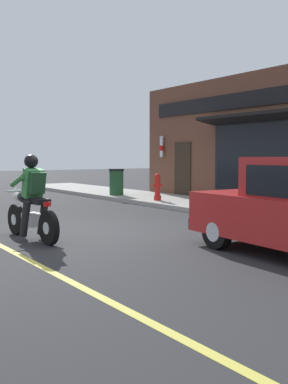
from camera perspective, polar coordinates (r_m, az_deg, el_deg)
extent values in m
plane|color=#2B2B2D|center=(9.38, -7.80, -5.20)|extent=(80.00, 80.00, 0.00)
cube|color=#9E9B93|center=(14.78, 5.07, -1.33)|extent=(2.60, 22.00, 0.14)
cube|color=brown|center=(15.06, 12.18, 6.43)|extent=(0.50, 9.46, 4.20)
cube|color=black|center=(14.07, 14.95, 4.28)|extent=(0.04, 3.97, 2.10)
cube|color=black|center=(14.08, 14.99, 4.28)|extent=(0.02, 4.16, 2.20)
cube|color=#2D2319|center=(16.75, 4.92, 2.73)|extent=(0.04, 0.90, 2.10)
cube|color=black|center=(13.86, 14.16, 9.26)|extent=(0.81, 4.54, 0.24)
cube|color=black|center=(14.95, 11.52, 11.26)|extent=(0.06, 8.04, 0.50)
cylinder|color=white|center=(17.62, 2.25, 5.59)|extent=(0.14, 0.14, 0.70)
cylinder|color=red|center=(17.62, 2.25, 5.59)|extent=(0.15, 0.15, 0.20)
sphere|color=silver|center=(17.63, 2.26, 6.89)|extent=(0.16, 0.16, 0.16)
cylinder|color=black|center=(9.44, -15.92, -3.37)|extent=(0.14, 0.63, 0.62)
cylinder|color=silver|center=(9.44, -15.92, -3.37)|extent=(0.14, 0.23, 0.22)
cylinder|color=black|center=(8.18, -12.00, -4.49)|extent=(0.14, 0.63, 0.62)
cylinder|color=silver|center=(8.18, -12.00, -4.49)|extent=(0.14, 0.23, 0.22)
cube|color=silver|center=(8.75, -13.97, -3.41)|extent=(0.31, 0.42, 0.24)
ellipsoid|color=black|center=(8.93, -14.71, -0.62)|extent=(0.34, 0.54, 0.24)
cube|color=black|center=(8.50, -13.35, -1.12)|extent=(0.30, 0.58, 0.10)
cylinder|color=silver|center=(9.31, -15.72, -1.52)|extent=(0.09, 0.33, 0.68)
cylinder|color=silver|center=(9.17, -15.46, 0.16)|extent=(0.56, 0.08, 0.04)
sphere|color=silver|center=(9.34, -15.86, -0.51)|extent=(0.16, 0.16, 0.16)
cylinder|color=silver|center=(8.48, -11.81, -4.31)|extent=(0.12, 0.55, 0.08)
cube|color=red|center=(8.17, -12.21, -1.53)|extent=(0.12, 0.07, 0.08)
cylinder|color=black|center=(8.60, -14.86, -3.30)|extent=(0.17, 0.36, 0.71)
cylinder|color=black|center=(8.76, -12.71, -3.12)|extent=(0.17, 0.36, 0.71)
cube|color=#387F42|center=(8.64, -13.92, 1.09)|extent=(0.36, 0.35, 0.57)
cylinder|color=#387F42|center=(8.77, -15.78, 1.36)|extent=(0.13, 0.52, 0.26)
cylinder|color=#387F42|center=(8.94, -13.43, 1.47)|extent=(0.13, 0.52, 0.26)
sphere|color=black|center=(8.68, -14.14, 3.81)|extent=(0.26, 0.26, 0.26)
cube|color=#1E4728|center=(8.49, -13.45, 1.18)|extent=(0.30, 0.26, 0.42)
cylinder|color=black|center=(7.78, 9.23, -4.99)|extent=(0.22, 0.61, 0.60)
cylinder|color=silver|center=(7.78, 9.23, -4.99)|extent=(0.22, 0.34, 0.33)
cylinder|color=black|center=(8.78, 16.38, -4.03)|extent=(0.22, 0.61, 0.60)
cylinder|color=silver|center=(8.78, 16.38, -4.03)|extent=(0.22, 0.34, 0.33)
cube|color=black|center=(7.77, 16.15, 1.48)|extent=(1.34, 0.43, 0.51)
cube|color=black|center=(6.65, 17.50, 1.22)|extent=(0.13, 1.52, 0.46)
cube|color=silver|center=(8.36, 7.41, -1.40)|extent=(0.24, 0.05, 0.14)
cube|color=silver|center=(9.03, 12.43, -1.03)|extent=(0.24, 0.05, 0.14)
cube|color=#28282B|center=(8.71, 10.11, -3.65)|extent=(1.61, 0.22, 0.20)
cylinder|color=red|center=(14.70, 1.72, -0.75)|extent=(0.24, 0.24, 0.16)
cylinder|color=red|center=(14.67, 1.73, 0.68)|extent=(0.18, 0.18, 0.58)
sphere|color=red|center=(14.66, 1.73, 1.97)|extent=(0.20, 0.20, 0.20)
cylinder|color=red|center=(14.59, 1.32, 0.86)|extent=(0.10, 0.08, 0.08)
cylinder|color=red|center=(14.75, 2.13, 0.90)|extent=(0.10, 0.08, 0.08)
cylinder|color=#23512D|center=(16.74, -3.52, 1.16)|extent=(0.52, 0.52, 0.90)
cylinder|color=black|center=(16.72, -3.53, 2.83)|extent=(0.56, 0.56, 0.08)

